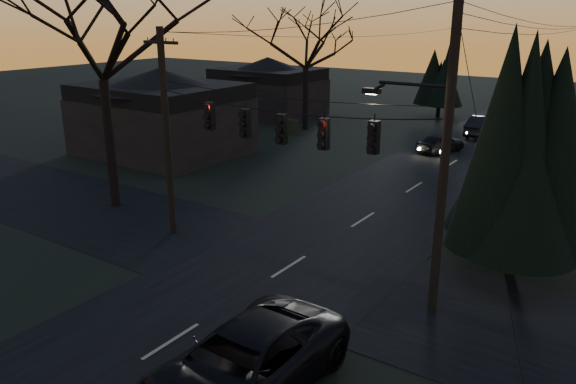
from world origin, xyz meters
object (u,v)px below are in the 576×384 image
Objects in this scene: utility_pole_far_r at (574,145)px; bare_tree_left at (98,25)px; utility_pole_right at (432,309)px; sedan_oncoming_a at (441,143)px; utility_pole_far_l at (453,114)px; utility_pole_left at (173,233)px; sedan_oncoming_b at (483,126)px; evergreen_right at (525,154)px; suv_near at (243,365)px.

bare_tree_left is (-16.46, -26.99, 8.48)m from utility_pole_far_r.
sedan_oncoming_a is at bearing 109.18° from utility_pole_right.
utility_pole_right is 1.25× the size of utility_pole_far_l.
utility_pole_left is at bearing -90.00° from utility_pole_far_l.
utility_pole_right is 2.58× the size of sedan_oncoming_a.
bare_tree_left is (-4.96, -34.99, 8.48)m from utility_pole_far_l.
bare_tree_left is 29.36m from sedan_oncoming_b.
sedan_oncoming_b is at bearing 108.15° from evergreen_right.
utility_pole_far_r is 34.78m from suv_near.
utility_pole_left and utility_pole_far_r have the same top height.
bare_tree_left reaches higher than evergreen_right.
utility_pole_left reaches higher than sedan_oncoming_b.
utility_pole_right is at bearing 124.93° from sedan_oncoming_a.
utility_pole_far_l is 2.07× the size of sedan_oncoming_a.
suv_near is 34.38m from sedan_oncoming_b.
utility_pole_far_r is 0.70× the size of bare_tree_left.
utility_pole_far_l is 10.03m from sedan_oncoming_b.
utility_pole_far_l is 1.04× the size of evergreen_right.
utility_pole_far_r is 14.01m from utility_pole_far_l.
utility_pole_left is 1.10× the size of evergreen_right.
utility_pole_right reaches higher than sedan_oncoming_a.
bare_tree_left is 18.53m from evergreen_right.
utility_pole_far_r is at bearing 87.50° from suv_near.
bare_tree_left is at bearing 152.75° from suv_near.
sedan_oncoming_a is at bearing 78.08° from utility_pole_left.
bare_tree_left reaches higher than utility_pole_far_r.
utility_pole_far_r is (0.00, 28.00, 0.00)m from utility_pole_right.
utility_pole_right is at bearing -108.95° from evergreen_right.
suv_near is (14.16, -7.70, -7.62)m from bare_tree_left.
utility_pole_right is 18.54m from bare_tree_left.
sedan_oncoming_a is 0.82× the size of sedan_oncoming_b.
suv_near is 27.69m from sedan_oncoming_a.
utility_pole_left is 0.70× the size of bare_tree_left.
evergreen_right is 11.88m from suv_near.
suv_near is 1.60× the size of sedan_oncoming_a.
utility_pole_right reaches higher than suv_near.
sedan_oncoming_b reaches higher than sedan_oncoming_a.
evergreen_right is 1.64× the size of sedan_oncoming_b.
bare_tree_left reaches higher than suv_near.
utility_pole_left is 21.03m from sedan_oncoming_a.
sedan_oncoming_a is at bearing 82.61° from sedan_oncoming_b.
suv_near is (9.20, -6.69, 0.86)m from utility_pole_left.
sedan_oncoming_b is at bearing 68.99° from bare_tree_left.
evergreen_right is (12.88, -31.98, 4.45)m from utility_pole_far_l.
evergreen_right is 1.25× the size of suv_near.
suv_near is at bearing -36.02° from utility_pole_left.
suv_near is (-3.68, -10.71, -3.59)m from evergreen_right.
utility_pole_far_r reaches higher than utility_pole_far_l.
evergreen_right reaches higher than sedan_oncoming_a.
utility_pole_far_l is (-11.50, 8.00, 0.00)m from utility_pole_far_r.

